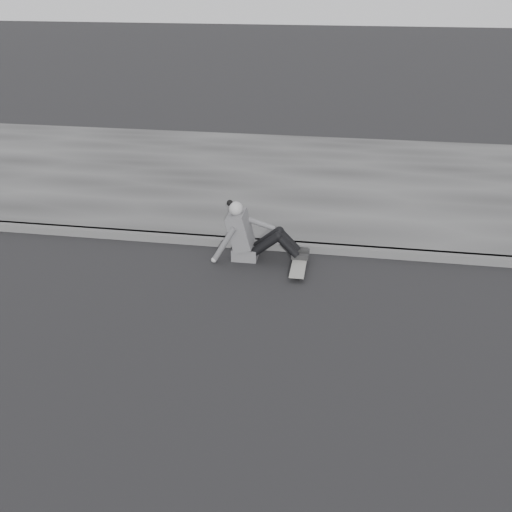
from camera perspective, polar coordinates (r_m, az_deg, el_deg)
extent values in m
plane|color=black|center=(6.35, 0.37, -9.55)|extent=(80.00, 80.00, 0.00)
cube|color=#4B4B4B|center=(8.52, 3.03, 1.02)|extent=(24.00, 0.16, 0.12)
cube|color=#3A3A3A|center=(11.31, 4.76, 7.63)|extent=(24.00, 6.00, 0.12)
cylinder|color=#969691|center=(7.75, 3.56, -2.06)|extent=(0.03, 0.05, 0.05)
cylinder|color=#969691|center=(7.74, 4.67, -2.14)|extent=(0.03, 0.05, 0.05)
cylinder|color=#969691|center=(8.21, 3.94, -0.32)|extent=(0.03, 0.05, 0.05)
cylinder|color=#969691|center=(8.20, 4.98, -0.40)|extent=(0.03, 0.05, 0.05)
cube|color=#313133|center=(7.73, 4.12, -1.92)|extent=(0.16, 0.04, 0.03)
cube|color=#313133|center=(8.19, 4.47, -0.18)|extent=(0.16, 0.04, 0.03)
cube|color=slate|center=(7.95, 4.31, -0.87)|extent=(0.20, 0.78, 0.02)
cube|color=#505052|center=(8.26, -1.06, 0.40)|extent=(0.36, 0.34, 0.18)
cube|color=#505052|center=(8.12, -1.57, 2.58)|extent=(0.37, 0.40, 0.57)
cube|color=#505052|center=(8.10, -2.49, 3.42)|extent=(0.14, 0.30, 0.20)
cylinder|color=#949494|center=(8.04, -1.94, 4.16)|extent=(0.09, 0.09, 0.08)
sphere|color=#949494|center=(8.01, -2.02, 4.76)|extent=(0.20, 0.20, 0.20)
sphere|color=black|center=(8.01, -2.64, 5.32)|extent=(0.09, 0.09, 0.09)
cylinder|color=black|center=(8.05, 1.02, 1.20)|extent=(0.43, 0.13, 0.39)
cylinder|color=black|center=(8.21, 1.20, 1.74)|extent=(0.43, 0.13, 0.39)
cylinder|color=black|center=(8.02, 3.14, 1.02)|extent=(0.35, 0.11, 0.36)
cylinder|color=black|center=(8.18, 3.28, 1.56)|extent=(0.35, 0.11, 0.36)
sphere|color=black|center=(7.97, 2.20, 1.99)|extent=(0.13, 0.13, 0.13)
sphere|color=black|center=(8.13, 2.36, 2.52)|extent=(0.13, 0.13, 0.13)
cube|color=black|center=(8.07, 4.42, -0.07)|extent=(0.24, 0.08, 0.07)
cube|color=black|center=(8.23, 4.53, 0.49)|extent=(0.24, 0.08, 0.07)
cylinder|color=#505052|center=(8.03, -3.23, 1.15)|extent=(0.38, 0.08, 0.58)
sphere|color=#949494|center=(8.17, -4.23, -0.38)|extent=(0.08, 0.08, 0.08)
cylinder|color=#505052|center=(8.21, 0.28, 3.31)|extent=(0.48, 0.08, 0.21)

